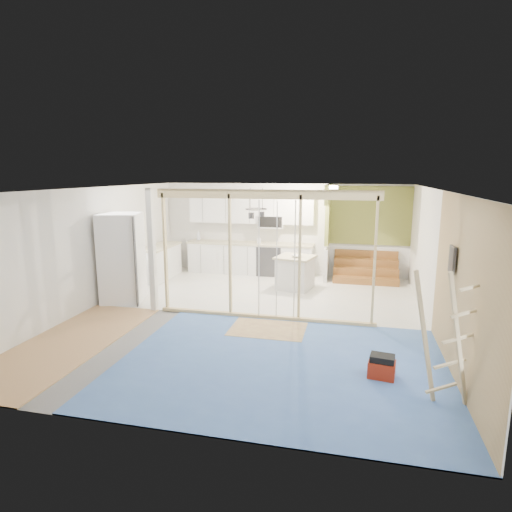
% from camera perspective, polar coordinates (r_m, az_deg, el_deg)
% --- Properties ---
extents(room, '(7.01, 8.01, 2.61)m').
position_cam_1_polar(room, '(8.46, -0.88, 0.12)').
color(room, slate).
rests_on(room, ground).
extents(floor_overlays, '(7.00, 8.00, 0.03)m').
position_cam_1_polar(floor_overlays, '(8.84, -0.30, -8.06)').
color(floor_overlays, silver).
rests_on(floor_overlays, room).
extents(stud_frame, '(4.66, 0.14, 2.60)m').
position_cam_1_polar(stud_frame, '(8.48, -2.67, 2.22)').
color(stud_frame, '#D8C484').
rests_on(stud_frame, room).
extents(base_cabinets, '(4.45, 2.24, 0.93)m').
position_cam_1_polar(base_cabinets, '(12.23, -4.40, -0.46)').
color(base_cabinets, white).
rests_on(base_cabinets, room).
extents(upper_cabinets, '(3.60, 0.41, 0.85)m').
position_cam_1_polar(upper_cabinets, '(12.26, -0.41, 5.99)').
color(upper_cabinets, white).
rests_on(upper_cabinets, room).
extents(green_partition, '(2.25, 1.51, 2.60)m').
position_cam_1_polar(green_partition, '(11.89, 13.07, 1.28)').
color(green_partition, olive).
rests_on(green_partition, room).
extents(pot_rack, '(0.52, 0.52, 0.72)m').
position_cam_1_polar(pot_rack, '(10.26, -0.01, 5.98)').
color(pot_rack, black).
rests_on(pot_rack, room).
extents(sheathing_panel, '(0.02, 4.00, 2.60)m').
position_cam_1_polar(sheathing_panel, '(6.45, 25.92, -4.54)').
color(sheathing_panel, tan).
rests_on(sheathing_panel, room).
extents(electrical_panel, '(0.04, 0.30, 0.40)m').
position_cam_1_polar(electrical_panel, '(6.93, 24.69, -0.43)').
color(electrical_panel, '#3A3B40').
rests_on(electrical_panel, room).
extents(ceiling_light, '(0.32, 0.32, 0.08)m').
position_cam_1_polar(ceiling_light, '(11.09, 10.05, 9.01)').
color(ceiling_light, '#FFEABF').
rests_on(ceiling_light, room).
extents(fridge, '(1.07, 1.04, 2.02)m').
position_cam_1_polar(fridge, '(10.09, -17.39, -0.28)').
color(fridge, white).
rests_on(fridge, room).
extents(island, '(1.05, 1.05, 0.85)m').
position_cam_1_polar(island, '(10.79, 5.23, -2.27)').
color(island, silver).
rests_on(island, room).
extents(bowl, '(0.32, 0.32, 0.06)m').
position_cam_1_polar(bowl, '(10.57, 5.45, -0.02)').
color(bowl, white).
rests_on(bowl, island).
extents(soap_bottle_a, '(0.15, 0.15, 0.30)m').
position_cam_1_polar(soap_bottle_a, '(12.81, -7.68, 2.78)').
color(soap_bottle_a, silver).
rests_on(soap_bottle_a, base_cabinets).
extents(soap_bottle_b, '(0.10, 0.10, 0.20)m').
position_cam_1_polar(soap_bottle_b, '(12.15, 0.40, 2.20)').
color(soap_bottle_b, white).
rests_on(soap_bottle_b, base_cabinets).
extents(toolbox, '(0.41, 0.33, 0.35)m').
position_cam_1_polar(toolbox, '(6.58, 16.42, -14.05)').
color(toolbox, maroon).
rests_on(toolbox, room).
extents(ladder, '(0.93, 0.19, 1.75)m').
position_cam_1_polar(ladder, '(5.85, 23.97, -10.08)').
color(ladder, tan).
rests_on(ladder, room).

